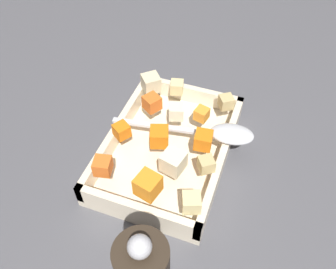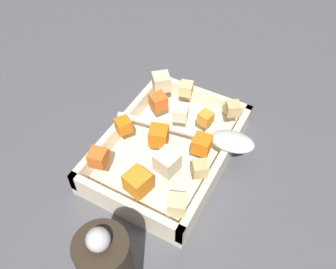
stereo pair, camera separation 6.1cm
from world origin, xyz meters
name	(u,v)px [view 2 (the right image)]	position (x,y,z in m)	size (l,w,h in m)	color
ground_plane	(161,157)	(0.00, 0.00, 0.00)	(4.00, 4.00, 0.00)	#4C4C51
baking_dish	(168,151)	(-0.01, 0.01, 0.02)	(0.29, 0.21, 0.05)	beige
carrot_chunk_mid_left	(158,101)	(-0.07, -0.04, 0.06)	(0.03, 0.03, 0.03)	orange
carrot_chunk_mid_right	(123,125)	(0.01, -0.07, 0.06)	(0.02, 0.02, 0.02)	orange
carrot_chunk_heap_side	(158,135)	(0.01, 0.00, 0.07)	(0.03, 0.03, 0.03)	orange
carrot_chunk_back_center	(206,118)	(-0.07, 0.05, 0.06)	(0.02, 0.02, 0.02)	orange
carrot_chunk_near_spoon	(98,158)	(0.09, -0.06, 0.06)	(0.03, 0.03, 0.03)	orange
carrot_chunk_under_handle	(202,144)	(-0.01, 0.07, 0.06)	(0.03, 0.03, 0.03)	orange
carrot_chunk_corner_ne	(138,182)	(0.10, 0.02, 0.07)	(0.03, 0.03, 0.03)	orange
potato_chunk_rim_edge	(186,88)	(-0.13, -0.01, 0.06)	(0.02, 0.02, 0.02)	#E0CC89
potato_chunk_corner_nw	(200,169)	(0.03, 0.09, 0.06)	(0.02, 0.02, 0.02)	tan
potato_chunk_corner_sw	(233,109)	(-0.12, 0.08, 0.06)	(0.02, 0.02, 0.02)	tan
potato_chunk_near_right	(161,82)	(-0.12, -0.06, 0.07)	(0.03, 0.03, 0.03)	beige
potato_chunk_center	(177,205)	(0.11, 0.09, 0.06)	(0.03, 0.03, 0.03)	#E0CC89
potato_chunk_far_right	(181,113)	(-0.06, 0.01, 0.06)	(0.03, 0.03, 0.03)	beige
potato_chunk_front_center	(167,162)	(0.05, 0.04, 0.07)	(0.03, 0.03, 0.03)	beige
serving_spoon	(224,140)	(-0.04, 0.10, 0.06)	(0.07, 0.25, 0.02)	silver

